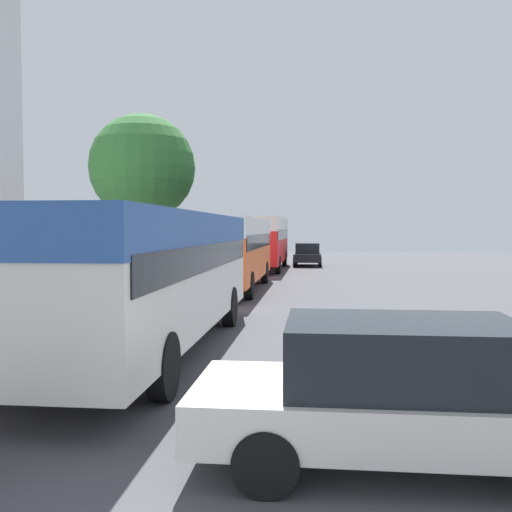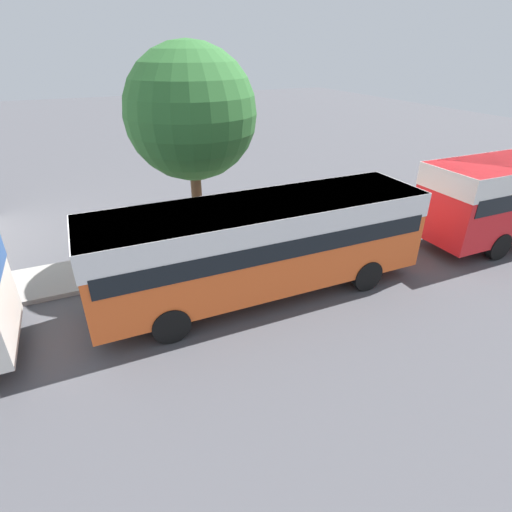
{
  "view_description": "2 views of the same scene",
  "coord_description": "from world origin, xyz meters",
  "views": [
    {
      "loc": [
        1.6,
        -1.16,
        2.49
      ],
      "look_at": [
        -0.94,
        23.05,
        1.34
      ],
      "focal_mm": 40.0,
      "sensor_mm": 36.0,
      "label": 1
    },
    {
      "loc": [
        7.62,
        17.37,
        6.8
      ],
      "look_at": [
        -0.36,
        20.91,
        2.18
      ],
      "focal_mm": 28.0,
      "sensor_mm": 36.0,
      "label": 2
    }
  ],
  "objects": [
    {
      "name": "pedestrian_near_curb",
      "position": [
        -4.79,
        36.27,
        1.02
      ],
      "size": [
        0.43,
        0.43,
        1.72
      ],
      "color": "#232838",
      "rests_on": "sidewalk"
    },
    {
      "name": "street_tree",
      "position": [
        -5.21,
        20.82,
        4.9
      ],
      "size": [
        4.16,
        4.16,
        6.85
      ],
      "color": "brown",
      "rests_on": "sidewalk"
    },
    {
      "name": "pedestrian_walking_away",
      "position": [
        -5.21,
        27.95,
        1.05
      ],
      "size": [
        0.33,
        0.33,
        1.74
      ],
      "color": "#232838",
      "rests_on": "sidewalk"
    },
    {
      "name": "bus_following",
      "position": [
        -1.87,
        21.75,
        1.91
      ],
      "size": [
        2.58,
        9.93,
        2.92
      ],
      "color": "#EA5B23",
      "rests_on": "ground_plane"
    }
  ]
}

